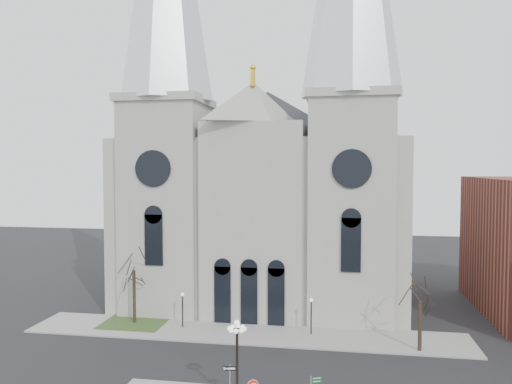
# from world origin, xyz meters

# --- Properties ---
(sidewalk_far) EXTENTS (40.00, 6.00, 0.14)m
(sidewalk_far) POSITION_xyz_m (0.00, 11.00, 0.07)
(sidewalk_far) COLOR gray
(sidewalk_far) RESTS_ON ground
(grass_patch) EXTENTS (6.00, 5.00, 0.18)m
(grass_patch) POSITION_xyz_m (-11.00, 12.00, 0.09)
(grass_patch) COLOR #30451D
(grass_patch) RESTS_ON ground
(cathedral) EXTENTS (33.00, 26.66, 54.00)m
(cathedral) POSITION_xyz_m (0.00, 22.86, 18.48)
(cathedral) COLOR #9F9C94
(cathedral) RESTS_ON ground
(tree_left) EXTENTS (3.20, 3.20, 7.50)m
(tree_left) POSITION_xyz_m (-11.00, 12.00, 5.58)
(tree_left) COLOR black
(tree_left) RESTS_ON ground
(tree_right) EXTENTS (3.20, 3.20, 6.00)m
(tree_right) POSITION_xyz_m (15.00, 9.00, 4.47)
(tree_right) COLOR black
(tree_right) RESTS_ON ground
(ped_lamp_left) EXTENTS (0.32, 0.32, 3.26)m
(ped_lamp_left) POSITION_xyz_m (-6.00, 11.50, 2.33)
(ped_lamp_left) COLOR black
(ped_lamp_left) RESTS_ON sidewalk_far
(ped_lamp_right) EXTENTS (0.32, 0.32, 3.26)m
(ped_lamp_right) POSITION_xyz_m (6.00, 11.50, 2.33)
(ped_lamp_right) COLOR black
(ped_lamp_right) RESTS_ON sidewalk_far
(globe_lamp) EXTENTS (1.29, 1.29, 5.61)m
(globe_lamp) POSITION_xyz_m (2.22, -3.13, 3.67)
(globe_lamp) COLOR black
(globe_lamp) RESTS_ON sidewalk_near
(one_way_sign) EXTENTS (0.90, 0.21, 2.08)m
(one_way_sign) POSITION_xyz_m (1.38, -1.44, 1.56)
(one_way_sign) COLOR slate
(one_way_sign) RESTS_ON sidewalk_near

